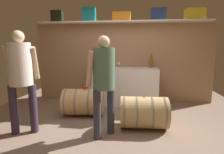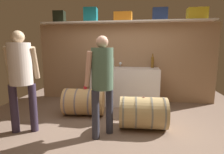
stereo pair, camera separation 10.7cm
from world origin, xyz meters
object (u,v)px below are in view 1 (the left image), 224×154
toolcase_teal (89,15)px  wine_barrel_near (84,102)px  wine_bottle_amber (151,61)px  wine_glass (119,64)px  toolcase_yellow (195,14)px  winemaker_pouring (21,72)px  toolcase_orange (122,17)px  tasting_cup (85,88)px  visitor_tasting (104,76)px  red_funnel (97,65)px  wine_bottle_clear (112,63)px  toolcase_navy (158,15)px  work_cabinet (124,86)px  wine_barrel_far (144,112)px  toolcase_black (57,17)px

toolcase_teal → wine_barrel_near: (0.11, -1.09, -1.93)m
wine_bottle_amber → wine_glass: bearing=174.4°
wine_glass → wine_barrel_near: 1.46m
toolcase_yellow → winemaker_pouring: size_ratio=0.26×
toolcase_orange → tasting_cup: size_ratio=5.93×
tasting_cup → visitor_tasting: 1.07m
wine_glass → red_funnel: (-0.51, -0.29, -0.03)m
wine_barrel_near → tasting_cup: (0.04, -0.00, 0.31)m
toolcase_orange → wine_bottle_clear: 1.20m
toolcase_orange → winemaker_pouring: 2.70m
tasting_cup → wine_barrel_near: bearing=180.0°
toolcase_orange → wine_bottle_clear: bearing=-111.8°
toolcase_teal → red_funnel: 1.30m
toolcase_orange → toolcase_yellow: (1.71, 0.00, 0.02)m
toolcase_navy → red_funnel: bearing=-168.0°
winemaker_pouring → toolcase_orange: bearing=35.7°
toolcase_orange → work_cabinet: size_ratio=0.26×
wine_barrel_far → toolcase_orange: bearing=105.3°
work_cabinet → winemaker_pouring: (-1.54, -1.76, 0.57)m
toolcase_black → tasting_cup: 2.17m
toolcase_orange → wine_barrel_near: 2.27m
toolcase_navy → winemaker_pouring: toolcase_navy is taller
wine_glass → wine_barrel_near: wine_glass is taller
toolcase_black → wine_bottle_clear: (1.46, -0.45, -1.13)m
toolcase_orange → wine_bottle_clear: (-0.19, -0.45, -1.09)m
toolcase_yellow → wine_barrel_near: size_ratio=0.50×
toolcase_yellow → winemaker_pouring: bearing=-146.5°
winemaker_pouring → wine_glass: bearing=37.1°
toolcase_black → tasting_cup: (0.99, -1.09, -1.60)m
toolcase_black → visitor_tasting: bearing=-56.2°
wine_barrel_far → visitor_tasting: (-0.64, -0.37, 0.69)m
toolcase_teal → red_funnel: toolcase_teal is taller
toolcase_teal → wine_barrel_near: bearing=-88.1°
toolcase_yellow → work_cabinet: bearing=-170.7°
wine_barrel_near → work_cabinet: bearing=42.7°
wine_bottle_clear → tasting_cup: 0.92m
winemaker_pouring → wine_barrel_far: bearing=-5.7°
wine_glass → tasting_cup: size_ratio=1.75×
toolcase_navy → wine_bottle_amber: 1.13m
tasting_cup → winemaker_pouring: 1.27m
wine_barrel_far → winemaker_pouring: 2.15m
work_cabinet → wine_glass: (-0.15, 0.24, 0.54)m
toolcase_black → wine_bottle_clear: toolcase_black is taller
toolcase_teal → work_cabinet: bearing=-18.0°
toolcase_black → wine_barrel_far: size_ratio=0.35×
toolcase_yellow → wine_bottle_amber: 1.48m
toolcase_orange → wine_glass: toolcase_orange is taller
toolcase_orange → wine_barrel_near: bearing=-121.5°
toolcase_black → toolcase_orange: size_ratio=0.67×
toolcase_orange → wine_barrel_far: size_ratio=0.52×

